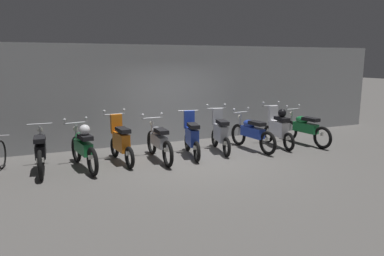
# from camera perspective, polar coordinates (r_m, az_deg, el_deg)

# --- Properties ---
(ground_plane) EXTENTS (80.00, 80.00, 0.00)m
(ground_plane) POSITION_cam_1_polar(r_m,az_deg,el_deg) (9.29, 0.91, -5.04)
(ground_plane) COLOR #565451
(back_wall) EXTENTS (16.00, 0.30, 2.97)m
(back_wall) POSITION_cam_1_polar(r_m,az_deg,el_deg) (11.18, -3.99, 5.37)
(back_wall) COLOR gray
(back_wall) RESTS_ON ground
(motorbike_slot_0) EXTENTS (0.56, 1.95, 1.03)m
(motorbike_slot_0) POSITION_cam_1_polar(r_m,az_deg,el_deg) (8.94, -22.85, -3.28)
(motorbike_slot_0) COLOR black
(motorbike_slot_0) RESTS_ON ground
(motorbike_slot_1) EXTENTS (0.59, 1.94, 1.15)m
(motorbike_slot_1) POSITION_cam_1_polar(r_m,az_deg,el_deg) (8.79, -16.85, -2.86)
(motorbike_slot_1) COLOR black
(motorbike_slot_1) RESTS_ON ground
(motorbike_slot_2) EXTENTS (0.59, 1.68, 1.29)m
(motorbike_slot_2) POSITION_cam_1_polar(r_m,az_deg,el_deg) (9.11, -11.22, -2.13)
(motorbike_slot_2) COLOR black
(motorbike_slot_2) RESTS_ON ground
(motorbike_slot_3) EXTENTS (0.59, 1.95, 1.15)m
(motorbike_slot_3) POSITION_cam_1_polar(r_m,az_deg,el_deg) (9.17, -5.29, -2.11)
(motorbike_slot_3) COLOR black
(motorbike_slot_3) RESTS_ON ground
(motorbike_slot_4) EXTENTS (0.57, 1.67, 1.18)m
(motorbike_slot_4) POSITION_cam_1_polar(r_m,az_deg,el_deg) (9.54, -0.06, -1.37)
(motorbike_slot_4) COLOR black
(motorbike_slot_4) RESTS_ON ground
(motorbike_slot_5) EXTENTS (0.58, 1.67, 1.29)m
(motorbike_slot_5) POSITION_cam_1_polar(r_m,az_deg,el_deg) (10.05, 4.48, -0.76)
(motorbike_slot_5) COLOR black
(motorbike_slot_5) RESTS_ON ground
(motorbike_slot_6) EXTENTS (0.59, 1.95, 1.15)m
(motorbike_slot_6) POSITION_cam_1_polar(r_m,az_deg,el_deg) (10.35, 9.46, -0.74)
(motorbike_slot_6) COLOR black
(motorbike_slot_6) RESTS_ON ground
(motorbike_slot_7) EXTENTS (0.59, 1.68, 1.29)m
(motorbike_slot_7) POSITION_cam_1_polar(r_m,az_deg,el_deg) (10.89, 13.47, 0.09)
(motorbike_slot_7) COLOR black
(motorbike_slot_7) RESTS_ON ground
(motorbike_slot_8) EXTENTS (0.59, 1.95, 1.15)m
(motorbike_slot_8) POSITION_cam_1_polar(r_m,az_deg,el_deg) (11.41, 17.43, -0.03)
(motorbike_slot_8) COLOR black
(motorbike_slot_8) RESTS_ON ground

